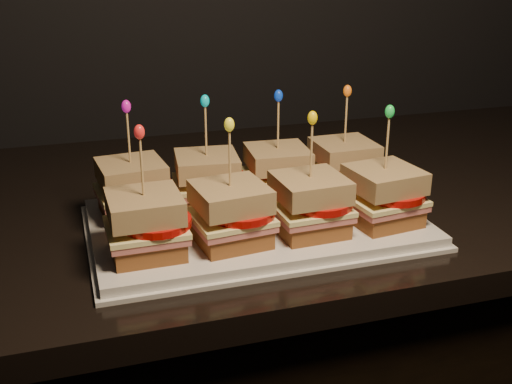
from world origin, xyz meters
name	(u,v)px	position (x,y,z in m)	size (l,w,h in m)	color
granite_slab	(115,215)	(-0.17, 1.66, 0.85)	(2.71, 0.70, 0.04)	black
platter	(256,224)	(0.00, 1.51, 0.88)	(0.43, 0.27, 0.02)	silver
platter_rim	(256,228)	(0.00, 1.51, 0.87)	(0.44, 0.28, 0.01)	silver
sandwich_0_bread_bot	(134,206)	(-0.15, 1.57, 0.90)	(0.08, 0.08, 0.02)	#5D2D10
sandwich_0_ham	(133,196)	(-0.15, 1.57, 0.91)	(0.09, 0.09, 0.01)	#CC655D
sandwich_0_cheese	(133,191)	(-0.15, 1.57, 0.92)	(0.09, 0.09, 0.01)	#FFF49B
sandwich_0_tomato	(142,186)	(-0.14, 1.57, 0.93)	(0.08, 0.08, 0.01)	#AE0D09
sandwich_0_bread_top	(131,172)	(-0.15, 1.57, 0.95)	(0.08, 0.08, 0.03)	#563212
sandwich_0_pick	(129,140)	(-0.15, 1.57, 0.99)	(0.00, 0.00, 0.09)	tan
sandwich_0_frill	(126,106)	(-0.15, 1.57, 1.04)	(0.01, 0.01, 0.02)	#D313AB
sandwich_1_bread_bot	(208,198)	(-0.05, 1.57, 0.90)	(0.08, 0.08, 0.02)	#5D2D10
sandwich_1_ham	(207,188)	(-0.05, 1.57, 0.91)	(0.09, 0.09, 0.01)	#CC655D
sandwich_1_cheese	(207,183)	(-0.05, 1.57, 0.92)	(0.09, 0.09, 0.01)	#FFF49B
sandwich_1_tomato	(217,178)	(-0.04, 1.57, 0.93)	(0.08, 0.08, 0.01)	#AE0D09
sandwich_1_bread_top	(207,165)	(-0.05, 1.57, 0.95)	(0.08, 0.08, 0.03)	#563212
sandwich_1_pick	(206,134)	(-0.05, 1.57, 0.99)	(0.00, 0.00, 0.09)	tan
sandwich_1_frill	(205,101)	(-0.05, 1.57, 1.04)	(0.01, 0.01, 0.02)	#05BECB
sandwich_2_bread_bot	(277,190)	(0.05, 1.57, 0.90)	(0.08, 0.08, 0.02)	#5D2D10
sandwich_2_ham	(277,180)	(0.05, 1.57, 0.91)	(0.09, 0.09, 0.01)	#CC655D
sandwich_2_cheese	(277,175)	(0.05, 1.57, 0.92)	(0.09, 0.09, 0.01)	#FFF49B
sandwich_2_tomato	(287,171)	(0.07, 1.57, 0.93)	(0.08, 0.08, 0.01)	#AE0D09
sandwich_2_bread_top	(278,158)	(0.05, 1.57, 0.95)	(0.08, 0.08, 0.03)	#563212
sandwich_2_pick	(278,128)	(0.05, 1.57, 0.99)	(0.00, 0.00, 0.09)	tan
sandwich_2_frill	(279,96)	(0.05, 1.57, 1.04)	(0.01, 0.01, 0.02)	#0C39D2
sandwich_3_bread_bot	(343,182)	(0.16, 1.57, 0.90)	(0.08, 0.08, 0.02)	#5D2D10
sandwich_3_ham	(343,173)	(0.16, 1.57, 0.91)	(0.09, 0.09, 0.01)	#CC655D
sandwich_3_cheese	(343,168)	(0.16, 1.57, 0.92)	(0.09, 0.09, 0.01)	#FFF49B
sandwich_3_tomato	(353,164)	(0.17, 1.57, 0.93)	(0.08, 0.08, 0.01)	#AE0D09
sandwich_3_bread_top	(344,151)	(0.16, 1.57, 0.95)	(0.08, 0.08, 0.03)	#563212
sandwich_3_pick	(346,122)	(0.16, 1.57, 0.99)	(0.00, 0.00, 0.09)	tan
sandwich_3_frill	(347,91)	(0.16, 1.57, 1.04)	(0.01, 0.01, 0.02)	orange
sandwich_4_bread_bot	(147,244)	(-0.15, 1.45, 0.90)	(0.08, 0.08, 0.02)	#5D2D10
sandwich_4_ham	(146,233)	(-0.15, 1.45, 0.91)	(0.09, 0.09, 0.01)	#CC655D
sandwich_4_cheese	(146,227)	(-0.15, 1.45, 0.92)	(0.09, 0.09, 0.01)	#FFF49B
sandwich_4_tomato	(157,222)	(-0.14, 1.44, 0.93)	(0.08, 0.08, 0.01)	#AE0D09
sandwich_4_bread_top	(144,207)	(-0.15, 1.45, 0.95)	(0.08, 0.08, 0.03)	#563212
sandwich_4_pick	(142,170)	(-0.15, 1.45, 0.99)	(0.00, 0.00, 0.09)	tan
sandwich_4_frill	(139,132)	(-0.15, 1.45, 1.04)	(0.01, 0.01, 0.02)	red
sandwich_5_bread_bot	(231,234)	(-0.05, 1.45, 0.90)	(0.08, 0.08, 0.02)	#5D2D10
sandwich_5_ham	(231,222)	(-0.05, 1.45, 0.91)	(0.09, 0.09, 0.01)	#CC655D
sandwich_5_cheese	(231,217)	(-0.05, 1.45, 0.92)	(0.09, 0.09, 0.01)	#FFF49B
sandwich_5_tomato	(242,212)	(-0.04, 1.44, 0.93)	(0.08, 0.08, 0.01)	#AE0D09
sandwich_5_bread_top	(230,197)	(-0.05, 1.45, 0.95)	(0.08, 0.08, 0.03)	#563212
sandwich_5_pick	(230,162)	(-0.05, 1.45, 0.99)	(0.00, 0.00, 0.09)	tan
sandwich_5_frill	(229,125)	(-0.05, 1.45, 1.04)	(0.01, 0.01, 0.02)	yellow
sandwich_6_bread_bot	(309,223)	(0.05, 1.45, 0.90)	(0.08, 0.08, 0.02)	#5D2D10
sandwich_6_ham	(309,212)	(0.05, 1.45, 0.91)	(0.09, 0.09, 0.01)	#CC655D
sandwich_6_cheese	(310,207)	(0.05, 1.45, 0.92)	(0.09, 0.09, 0.01)	#FFF49B
sandwich_6_tomato	(320,202)	(0.07, 1.44, 0.93)	(0.08, 0.08, 0.01)	#AE0D09
sandwich_6_bread_top	(310,188)	(0.05, 1.45, 0.95)	(0.08, 0.08, 0.03)	#563212
sandwich_6_pick	(311,154)	(0.05, 1.45, 0.99)	(0.00, 0.00, 0.09)	tan
sandwich_6_frill	(313,118)	(0.05, 1.45, 1.04)	(0.01, 0.01, 0.02)	#EABD07
sandwich_7_bread_bot	(382,214)	(0.16, 1.45, 0.90)	(0.08, 0.08, 0.02)	#5D2D10
sandwich_7_ham	(383,203)	(0.16, 1.45, 0.91)	(0.09, 0.09, 0.01)	#CC655D
sandwich_7_cheese	(383,198)	(0.16, 1.45, 0.92)	(0.09, 0.09, 0.01)	#FFF49B
sandwich_7_tomato	(394,193)	(0.17, 1.44, 0.93)	(0.08, 0.08, 0.01)	#AE0D09
sandwich_7_bread_top	(385,179)	(0.16, 1.45, 0.95)	(0.08, 0.08, 0.03)	#563212
sandwich_7_pick	(387,146)	(0.16, 1.45, 0.99)	(0.00, 0.00, 0.09)	tan
sandwich_7_frill	(390,111)	(0.16, 1.45, 1.04)	(0.01, 0.01, 0.02)	green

